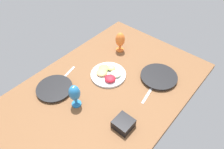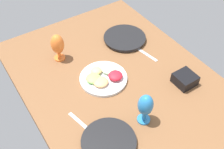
{
  "view_description": "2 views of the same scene",
  "coord_description": "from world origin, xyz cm",
  "px_view_note": "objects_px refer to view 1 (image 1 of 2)",
  "views": [
    {
      "loc": [
        -73.17,
        -70.61,
        118.16
      ],
      "look_at": [
        10.44,
        1.18,
        6.95
      ],
      "focal_mm": 33.77,
      "sensor_mm": 36.0,
      "label": 1
    },
    {
      "loc": [
        -81.99,
        63.92,
        116.91
      ],
      "look_at": [
        7.9,
        4.6,
        6.95
      ],
      "focal_mm": 44.31,
      "sensor_mm": 36.0,
      "label": 2
    }
  ],
  "objects_px": {
    "hurricane_glass_blue": "(75,94)",
    "square_bowl_black": "(123,123)",
    "dinner_plate_left": "(55,89)",
    "dinner_plate_right": "(159,77)",
    "hurricane_glass_orange": "(120,40)",
    "fruit_platter": "(108,74)"
  },
  "relations": [
    {
      "from": "square_bowl_black",
      "to": "hurricane_glass_blue",
      "type": "bearing_deg",
      "value": 101.96
    },
    {
      "from": "dinner_plate_right",
      "to": "fruit_platter",
      "type": "xyz_separation_m",
      "value": [
        -0.23,
        0.31,
        0.01
      ]
    },
    {
      "from": "dinner_plate_right",
      "to": "fruit_platter",
      "type": "bearing_deg",
      "value": 126.65
    },
    {
      "from": "fruit_platter",
      "to": "hurricane_glass_blue",
      "type": "height_order",
      "value": "hurricane_glass_blue"
    },
    {
      "from": "dinner_plate_right",
      "to": "square_bowl_black",
      "type": "height_order",
      "value": "square_bowl_black"
    },
    {
      "from": "fruit_platter",
      "to": "square_bowl_black",
      "type": "distance_m",
      "value": 0.46
    },
    {
      "from": "dinner_plate_right",
      "to": "hurricane_glass_orange",
      "type": "distance_m",
      "value": 0.46
    },
    {
      "from": "dinner_plate_left",
      "to": "fruit_platter",
      "type": "relative_size",
      "value": 0.96
    },
    {
      "from": "hurricane_glass_orange",
      "to": "dinner_plate_left",
      "type": "bearing_deg",
      "value": 174.02
    },
    {
      "from": "hurricane_glass_blue",
      "to": "square_bowl_black",
      "type": "height_order",
      "value": "hurricane_glass_blue"
    },
    {
      "from": "dinner_plate_right",
      "to": "square_bowl_black",
      "type": "distance_m",
      "value": 0.52
    },
    {
      "from": "dinner_plate_left",
      "to": "hurricane_glass_orange",
      "type": "height_order",
      "value": "hurricane_glass_orange"
    },
    {
      "from": "hurricane_glass_blue",
      "to": "square_bowl_black",
      "type": "bearing_deg",
      "value": -78.04
    },
    {
      "from": "hurricane_glass_orange",
      "to": "hurricane_glass_blue",
      "type": "distance_m",
      "value": 0.68
    },
    {
      "from": "dinner_plate_left",
      "to": "square_bowl_black",
      "type": "distance_m",
      "value": 0.58
    },
    {
      "from": "fruit_platter",
      "to": "hurricane_glass_blue",
      "type": "bearing_deg",
      "value": -177.03
    },
    {
      "from": "fruit_platter",
      "to": "square_bowl_black",
      "type": "xyz_separation_m",
      "value": [
        -0.28,
        -0.37,
        0.02
      ]
    },
    {
      "from": "square_bowl_black",
      "to": "hurricane_glass_orange",
      "type": "bearing_deg",
      "value": 40.74
    },
    {
      "from": "hurricane_glass_orange",
      "to": "square_bowl_black",
      "type": "xyz_separation_m",
      "value": [
        -0.58,
        -0.5,
        -0.07
      ]
    },
    {
      "from": "fruit_platter",
      "to": "hurricane_glass_blue",
      "type": "distance_m",
      "value": 0.37
    },
    {
      "from": "square_bowl_black",
      "to": "dinner_plate_right",
      "type": "bearing_deg",
      "value": 6.3
    },
    {
      "from": "dinner_plate_right",
      "to": "hurricane_glass_orange",
      "type": "relative_size",
      "value": 1.56
    }
  ]
}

